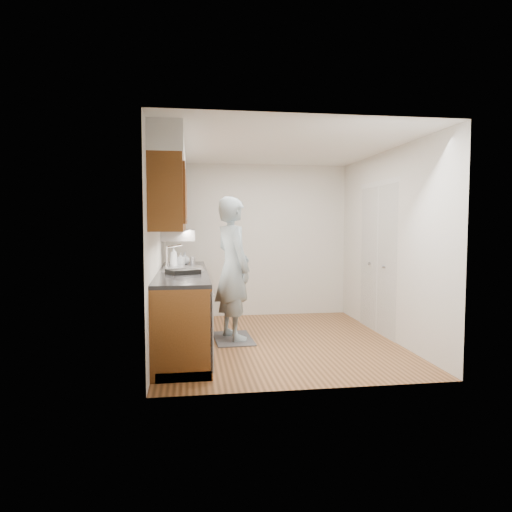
{
  "coord_description": "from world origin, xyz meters",
  "views": [
    {
      "loc": [
        -1.11,
        -5.74,
        1.52
      ],
      "look_at": [
        -0.24,
        0.25,
        1.1
      ],
      "focal_mm": 32.0,
      "sensor_mm": 36.0,
      "label": 1
    }
  ],
  "objects_px": {
    "person": "(233,259)",
    "dish_rack": "(183,272)",
    "soap_bottle_c": "(185,258)",
    "soap_bottle_b": "(181,259)",
    "steel_can": "(193,261)",
    "soap_bottle_a": "(174,257)"
  },
  "relations": [
    {
      "from": "person",
      "to": "dish_rack",
      "type": "height_order",
      "value": "person"
    },
    {
      "from": "person",
      "to": "soap_bottle_c",
      "type": "bearing_deg",
      "value": 20.4
    },
    {
      "from": "person",
      "to": "soap_bottle_b",
      "type": "bearing_deg",
      "value": 35.25
    },
    {
      "from": "soap_bottle_c",
      "to": "dish_rack",
      "type": "relative_size",
      "value": 0.53
    },
    {
      "from": "person",
      "to": "dish_rack",
      "type": "distance_m",
      "value": 0.85
    },
    {
      "from": "person",
      "to": "steel_can",
      "type": "height_order",
      "value": "person"
    },
    {
      "from": "soap_bottle_c",
      "to": "steel_can",
      "type": "xyz_separation_m",
      "value": [
        0.11,
        -0.28,
        -0.03
      ]
    },
    {
      "from": "soap_bottle_c",
      "to": "steel_can",
      "type": "bearing_deg",
      "value": -68.07
    },
    {
      "from": "dish_rack",
      "to": "soap_bottle_a",
      "type": "bearing_deg",
      "value": 74.14
    },
    {
      "from": "soap_bottle_a",
      "to": "soap_bottle_b",
      "type": "relative_size",
      "value": 1.49
    },
    {
      "from": "steel_can",
      "to": "dish_rack",
      "type": "xyz_separation_m",
      "value": [
        -0.12,
        -1.01,
        -0.04
      ]
    },
    {
      "from": "person",
      "to": "soap_bottle_a",
      "type": "height_order",
      "value": "person"
    },
    {
      "from": "person",
      "to": "dish_rack",
      "type": "relative_size",
      "value": 6.23
    },
    {
      "from": "soap_bottle_a",
      "to": "steel_can",
      "type": "distance_m",
      "value": 0.29
    },
    {
      "from": "soap_bottle_a",
      "to": "dish_rack",
      "type": "xyz_separation_m",
      "value": [
        0.14,
        -0.92,
        -0.11
      ]
    },
    {
      "from": "soap_bottle_b",
      "to": "dish_rack",
      "type": "distance_m",
      "value": 1.03
    },
    {
      "from": "dish_rack",
      "to": "soap_bottle_b",
      "type": "bearing_deg",
      "value": 68.02
    },
    {
      "from": "soap_bottle_a",
      "to": "soap_bottle_c",
      "type": "height_order",
      "value": "soap_bottle_a"
    },
    {
      "from": "person",
      "to": "steel_can",
      "type": "relative_size",
      "value": 16.51
    },
    {
      "from": "steel_can",
      "to": "person",
      "type": "bearing_deg",
      "value": -41.45
    },
    {
      "from": "soap_bottle_b",
      "to": "soap_bottle_c",
      "type": "bearing_deg",
      "value": 78.8
    },
    {
      "from": "soap_bottle_a",
      "to": "dish_rack",
      "type": "height_order",
      "value": "soap_bottle_a"
    }
  ]
}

